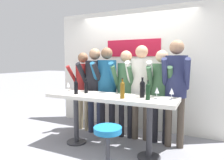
% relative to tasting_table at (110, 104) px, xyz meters
% --- Properties ---
extents(ground_plane, '(40.00, 40.00, 0.00)m').
position_rel_tasting_table_xyz_m(ground_plane, '(-0.00, 0.00, -0.78)').
color(ground_plane, gray).
extents(back_wall, '(3.79, 0.12, 2.61)m').
position_rel_tasting_table_xyz_m(back_wall, '(-0.00, 1.27, 0.52)').
color(back_wall, silver).
rests_on(back_wall, ground_plane).
extents(tasting_table, '(2.19, 0.63, 0.93)m').
position_rel_tasting_table_xyz_m(tasting_table, '(0.00, 0.00, 0.00)').
color(tasting_table, silver).
rests_on(tasting_table, ground_plane).
extents(bar_stool, '(0.38, 0.38, 0.66)m').
position_rel_tasting_table_xyz_m(bar_stool, '(0.33, -0.73, -0.34)').
color(bar_stool, '#333338').
rests_on(bar_stool, ground_plane).
extents(person_far_left, '(0.42, 0.54, 1.67)m').
position_rel_tasting_table_xyz_m(person_far_left, '(-0.95, 0.65, 0.26)').
color(person_far_left, gray).
rests_on(person_far_left, ground_plane).
extents(person_left, '(0.47, 0.57, 1.75)m').
position_rel_tasting_table_xyz_m(person_left, '(-0.62, 0.57, 0.30)').
color(person_left, '#23283D').
rests_on(person_left, ground_plane).
extents(person_center_left, '(0.51, 0.61, 1.76)m').
position_rel_tasting_table_xyz_m(person_center_left, '(-0.35, 0.59, 0.30)').
color(person_center_left, black).
rests_on(person_center_left, ground_plane).
extents(person_center, '(0.41, 0.53, 1.69)m').
position_rel_tasting_table_xyz_m(person_center, '(0.04, 0.62, 0.27)').
color(person_center, black).
rests_on(person_center, ground_plane).
extents(person_center_right, '(0.51, 0.61, 1.78)m').
position_rel_tasting_table_xyz_m(person_center_right, '(0.34, 0.65, 0.32)').
color(person_center_right, '#473D33').
rests_on(person_center_right, ground_plane).
extents(person_right, '(0.45, 0.55, 1.69)m').
position_rel_tasting_table_xyz_m(person_right, '(0.71, 0.63, 0.26)').
color(person_right, black).
rests_on(person_right, ground_plane).
extents(person_far_right, '(0.47, 0.60, 1.85)m').
position_rel_tasting_table_xyz_m(person_far_right, '(0.97, 0.57, 0.37)').
color(person_far_right, '#473D33').
rests_on(person_far_right, ground_plane).
extents(wine_bottle_0, '(0.06, 0.06, 0.27)m').
position_rel_tasting_table_xyz_m(wine_bottle_0, '(-0.48, 0.04, 0.26)').
color(wine_bottle_0, black).
rests_on(wine_bottle_0, tasting_table).
extents(wine_bottle_1, '(0.07, 0.07, 0.32)m').
position_rel_tasting_table_xyz_m(wine_bottle_1, '(0.29, -0.14, 0.29)').
color(wine_bottle_1, brown).
rests_on(wine_bottle_1, tasting_table).
extents(wine_bottle_2, '(0.07, 0.07, 0.28)m').
position_rel_tasting_table_xyz_m(wine_bottle_2, '(-0.59, -0.12, 0.27)').
color(wine_bottle_2, black).
rests_on(wine_bottle_2, tasting_table).
extents(wine_bottle_3, '(0.07, 0.07, 0.29)m').
position_rel_tasting_table_xyz_m(wine_bottle_3, '(0.67, -0.08, 0.28)').
color(wine_bottle_3, black).
rests_on(wine_bottle_3, tasting_table).
extents(wine_bottle_4, '(0.08, 0.08, 0.32)m').
position_rel_tasting_table_xyz_m(wine_bottle_4, '(0.54, 0.07, 0.29)').
color(wine_bottle_4, black).
rests_on(wine_bottle_4, tasting_table).
extents(wine_glass_0, '(0.07, 0.07, 0.18)m').
position_rel_tasting_table_xyz_m(wine_glass_0, '(0.77, 0.06, 0.27)').
color(wine_glass_0, silver).
rests_on(wine_glass_0, tasting_table).
extents(wine_glass_1, '(0.07, 0.07, 0.18)m').
position_rel_tasting_table_xyz_m(wine_glass_1, '(-0.90, 0.07, 0.27)').
color(wine_glass_1, silver).
rests_on(wine_glass_1, tasting_table).
extents(wine_glass_2, '(0.07, 0.07, 0.18)m').
position_rel_tasting_table_xyz_m(wine_glass_2, '(0.98, 0.07, 0.27)').
color(wine_glass_2, silver).
rests_on(wine_glass_2, tasting_table).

